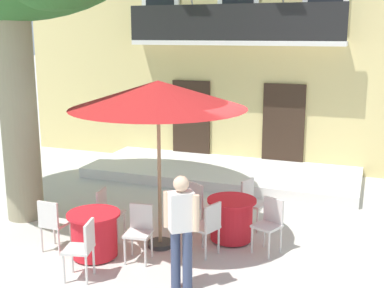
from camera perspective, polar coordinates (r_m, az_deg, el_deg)
The scene contains 15 objects.
ground_plane at distance 9.23m, azimuth -0.62°, elevation -10.24°, with size 120.00×120.00×0.00m, color beige.
building_facade at distance 15.33m, azimuth 7.32°, elevation 13.16°, with size 13.00×5.09×7.50m.
entrance_step_platform at distance 12.64m, azimuth 3.44°, elevation -3.27°, with size 6.75×2.60×0.25m, color silver.
cafe_table_near_tree at distance 8.34m, azimuth -11.18°, elevation -10.15°, with size 0.86×0.86×0.76m.
cafe_chair_near_tree_0 at distance 8.09m, azimuth -6.06°, elevation -9.64°, with size 0.45×0.45×0.91m.
cafe_chair_near_tree_1 at distance 8.96m, azimuth -9.70°, elevation -7.52°, with size 0.45×0.45×0.91m.
cafe_chair_near_tree_2 at distance 8.63m, azimuth -15.76°, elevation -8.61°, with size 0.40×0.40×0.91m.
cafe_chair_near_tree_3 at distance 7.61m, azimuth -12.43°, elevation -11.38°, with size 0.48×0.48×0.91m.
cafe_table_middle at distance 8.83m, azimuth 4.57°, elevation -8.61°, with size 0.86×0.86×0.76m.
cafe_chair_middle_0 at distance 9.24m, azimuth 0.89°, elevation -6.68°, with size 0.54×0.54×0.91m.
cafe_chair_middle_1 at distance 8.19m, azimuth 1.84°, elevation -9.30°, with size 0.52×0.52×0.91m.
cafe_chair_middle_2 at distance 8.43m, azimuth 8.92°, elevation -8.80°, with size 0.53×0.53×0.91m.
cafe_chair_middle_3 at distance 9.41m, azimuth 6.89°, elevation -6.42°, with size 0.51×0.51×0.91m.
cafe_umbrella at distance 8.02m, azimuth -3.92°, elevation 5.62°, with size 2.90×2.90×2.85m.
pedestrian_near_entrance at distance 7.00m, azimuth -1.24°, elevation -9.45°, with size 0.53×0.38×1.69m.
Camera 1 is at (3.05, -7.93, 3.59)m, focal length 46.34 mm.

